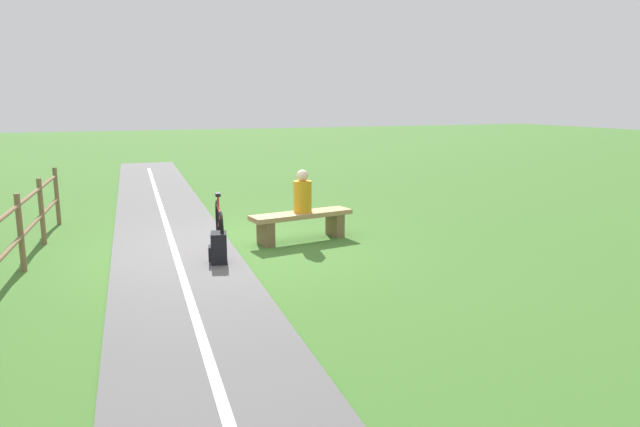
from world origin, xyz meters
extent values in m
plane|color=#3D6B28|center=(0.00, 0.00, 0.00)|extent=(80.00, 80.00, 0.00)
cube|color=#565454|center=(1.08, 4.00, 0.01)|extent=(3.71, 36.05, 0.02)
cube|color=silver|center=(1.08, 4.00, 0.02)|extent=(1.71, 31.96, 0.00)
cube|color=#A88456|center=(-1.28, -0.03, 0.45)|extent=(1.87, 0.74, 0.08)
cube|color=brown|center=(-1.95, -0.14, 0.21)|extent=(0.22, 0.42, 0.41)
cube|color=brown|center=(-0.60, 0.08, 0.21)|extent=(0.22, 0.42, 0.41)
cylinder|color=orange|center=(-1.30, -0.03, 0.76)|extent=(0.36, 0.36, 0.54)
sphere|color=beige|center=(-1.30, -0.03, 1.12)|extent=(0.20, 0.20, 0.20)
torus|color=black|center=(0.25, 0.66, 0.37)|extent=(0.15, 0.74, 0.74)
torus|color=black|center=(0.10, -0.37, 0.37)|extent=(0.15, 0.74, 0.74)
cylinder|color=red|center=(0.18, 0.14, 0.68)|extent=(0.16, 0.88, 0.04)
cylinder|color=red|center=(0.20, 0.30, 0.52)|extent=(0.13, 0.64, 0.34)
cylinder|color=red|center=(0.15, -0.01, 0.78)|extent=(0.03, 0.03, 0.20)
cube|color=black|center=(0.15, -0.01, 0.89)|extent=(0.11, 0.21, 0.05)
cube|color=black|center=(0.34, 0.90, 0.24)|extent=(0.29, 0.37, 0.47)
cube|color=black|center=(0.47, 0.87, 0.16)|extent=(0.09, 0.23, 0.21)
cylinder|color=brown|center=(2.71, -2.97, 0.56)|extent=(0.08, 0.08, 1.12)
cylinder|color=brown|center=(2.85, -1.34, 0.56)|extent=(0.08, 0.08, 1.12)
cylinder|color=brown|center=(3.00, 0.30, 0.56)|extent=(0.08, 0.08, 1.12)
camera|label=1|loc=(1.91, 9.09, 2.37)|focal=32.24mm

